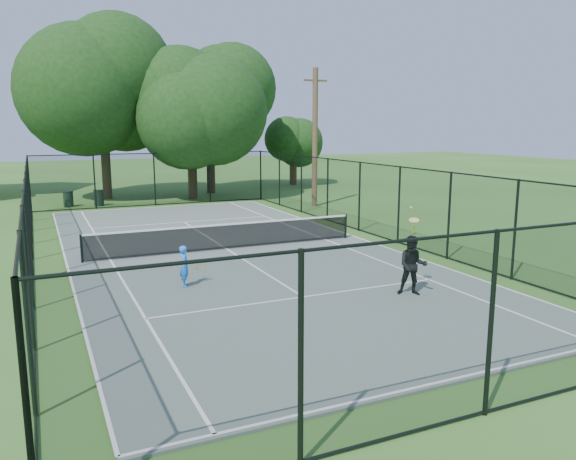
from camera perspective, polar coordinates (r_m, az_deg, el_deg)
name	(u,v)px	position (r m, az deg, el deg)	size (l,w,h in m)	color
ground	(227,251)	(20.68, -6.22, -2.11)	(120.00, 120.00, 0.00)	#355B1F
tennis_court	(227,250)	(20.67, -6.22, -2.03)	(11.00, 24.00, 0.06)	slate
tennis_net	(227,235)	(20.56, -6.25, -0.54)	(10.08, 0.08, 0.95)	black
fence	(226,210)	(20.41, -6.30, 2.00)	(13.10, 26.10, 3.00)	black
tree_near_left	(102,93)	(36.90, -18.40, 13.05)	(8.03, 8.03, 10.48)	#332114
tree_near_mid	(191,112)	(35.43, -9.87, 11.72)	(6.60, 6.60, 8.64)	#332114
tree_near_right	(209,106)	(38.32, -8.01, 12.40)	(6.61, 6.61, 9.12)	#332114
tree_far_right	(293,143)	(43.48, 0.53, 8.80)	(3.88, 3.88, 5.14)	#332114
trash_bin_left	(68,199)	(33.95, -21.42, 2.98)	(0.58, 0.58, 0.91)	black
trash_bin_right	(99,198)	(33.75, -18.66, 3.12)	(0.58, 0.58, 0.91)	black
utility_pole	(315,137)	(31.67, 2.75, 9.40)	(1.40, 0.30, 7.62)	#4C3823
player_blue	(185,266)	(15.99, -10.43, -3.63)	(0.77, 0.48, 1.17)	#1D77F8
player_black	(413,265)	(15.29, 12.55, -3.53)	(0.98, 0.96, 2.31)	black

